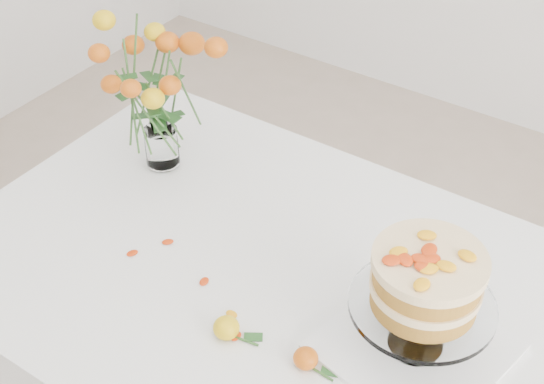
% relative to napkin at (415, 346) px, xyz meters
% --- Properties ---
extents(table, '(1.43, 0.93, 0.76)m').
position_rel_napkin_xyz_m(table, '(-0.31, 0.01, -0.09)').
color(table, tan).
rests_on(table, ground).
extents(napkin, '(0.36, 0.36, 0.01)m').
position_rel_napkin_xyz_m(napkin, '(0.00, 0.00, 0.00)').
color(napkin, white).
rests_on(napkin, table).
extents(cake_stand, '(0.26, 0.26, 0.24)m').
position_rel_napkin_xyz_m(cake_stand, '(0.00, -0.00, 0.16)').
color(cake_stand, white).
rests_on(cake_stand, napkin).
extents(rose_vase, '(0.35, 0.35, 0.42)m').
position_rel_napkin_xyz_m(rose_vase, '(-0.77, 0.18, 0.24)').
color(rose_vase, white).
rests_on(rose_vase, table).
extents(loose_rose_near, '(0.09, 0.05, 0.04)m').
position_rel_napkin_xyz_m(loose_rose_near, '(-0.31, -0.17, 0.02)').
color(loose_rose_near, yellow).
rests_on(loose_rose_near, table).
extents(loose_rose_far, '(0.08, 0.05, 0.04)m').
position_rel_napkin_xyz_m(loose_rose_far, '(-0.15, -0.15, 0.01)').
color(loose_rose_far, '#B85009').
rests_on(loose_rose_far, table).
extents(stray_petal_a, '(0.03, 0.02, 0.00)m').
position_rel_napkin_xyz_m(stray_petal_a, '(-0.43, -0.09, -0.00)').
color(stray_petal_a, '#FFA710').
rests_on(stray_petal_a, table).
extents(stray_petal_b, '(0.03, 0.02, 0.00)m').
position_rel_napkin_xyz_m(stray_petal_b, '(-0.33, -0.13, -0.00)').
color(stray_petal_b, '#FFA710').
rests_on(stray_petal_b, table).
extents(stray_petal_c, '(0.03, 0.02, 0.00)m').
position_rel_napkin_xyz_m(stray_petal_c, '(-0.29, -0.17, -0.00)').
color(stray_petal_c, '#FFA710').
rests_on(stray_petal_c, table).
extents(stray_petal_d, '(0.03, 0.02, 0.00)m').
position_rel_napkin_xyz_m(stray_petal_d, '(-0.57, -0.04, -0.00)').
color(stray_petal_d, '#FFA710').
rests_on(stray_petal_d, table).
extents(stray_petal_e, '(0.03, 0.02, 0.00)m').
position_rel_napkin_xyz_m(stray_petal_e, '(-0.61, -0.11, -0.00)').
color(stray_petal_e, '#FFA710').
rests_on(stray_petal_e, table).
extents(stray_petal_f, '(0.03, 0.02, 0.00)m').
position_rel_napkin_xyz_m(stray_petal_f, '(-0.01, -0.07, -0.00)').
color(stray_petal_f, '#FFA710').
rests_on(stray_petal_f, table).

